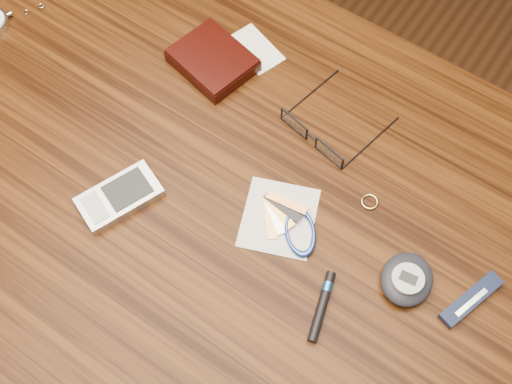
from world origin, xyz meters
TOP-DOWN VIEW (x-y plane):
  - ground at (0.00, 0.00)m, footprint 3.80×3.80m
  - desk at (0.00, 0.00)m, footprint 1.00×0.70m
  - wallet_and_card at (-0.11, 0.16)m, footprint 0.14×0.14m
  - eyeglasses at (0.07, 0.14)m, footprint 0.13×0.13m
  - gold_ring at (0.17, 0.10)m, footprint 0.03×0.03m
  - pocket_watch at (-0.41, 0.05)m, footprint 0.10×0.37m
  - pda_phone at (-0.08, -0.07)m, footprint 0.09×0.11m
  - pedometer at (0.26, 0.03)m, footprint 0.07×0.08m
  - notepad_keys at (0.11, 0.02)m, footprint 0.13×0.12m
  - pocket_knife at (0.33, 0.05)m, footprint 0.04×0.09m
  - black_blue_pen at (0.19, -0.04)m, footprint 0.03×0.08m

SIDE VIEW (x-z plane):
  - ground at x=0.00m, z-range 0.00..0.00m
  - desk at x=0.00m, z-range 0.27..1.02m
  - gold_ring at x=0.17m, z-range 0.75..0.75m
  - notepad_keys at x=0.11m, z-range 0.75..0.76m
  - pocket_knife at x=0.33m, z-range 0.75..0.76m
  - black_blue_pen at x=0.19m, z-range 0.75..0.76m
  - pocket_watch at x=-0.41m, z-range 0.75..0.76m
  - pda_phone at x=-0.08m, z-range 0.75..0.76m
  - eyeglasses at x=0.07m, z-range 0.75..0.77m
  - wallet_and_card at x=-0.11m, z-range 0.75..0.77m
  - pedometer at x=0.26m, z-range 0.75..0.78m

